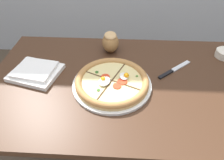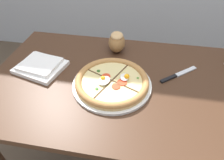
% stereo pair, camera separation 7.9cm
% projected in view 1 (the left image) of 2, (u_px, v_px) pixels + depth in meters
% --- Properties ---
extents(ground_plane, '(12.00, 12.00, 0.00)m').
position_uv_depth(ground_plane, '(119.00, 159.00, 1.41)').
color(ground_plane, brown).
extents(dining_table, '(1.25, 0.75, 0.74)m').
position_uv_depth(dining_table, '(123.00, 98.00, 0.99)').
color(dining_table, '#422819').
rests_on(dining_table, ground_plane).
extents(pizza, '(0.35, 0.35, 0.05)m').
position_uv_depth(pizza, '(112.00, 82.00, 0.88)').
color(pizza, white).
rests_on(pizza, dining_table).
extents(napkin_folded, '(0.25, 0.23, 0.04)m').
position_uv_depth(napkin_folded, '(36.00, 71.00, 0.94)').
color(napkin_folded, white).
rests_on(napkin_folded, dining_table).
extents(bread_piece_near, '(0.10, 0.13, 0.11)m').
position_uv_depth(bread_piece_near, '(110.00, 42.00, 1.07)').
color(bread_piece_near, olive).
rests_on(bread_piece_near, dining_table).
extents(knife_main, '(0.18, 0.15, 0.01)m').
position_uv_depth(knife_main, '(174.00, 70.00, 0.97)').
color(knife_main, silver).
rests_on(knife_main, dining_table).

